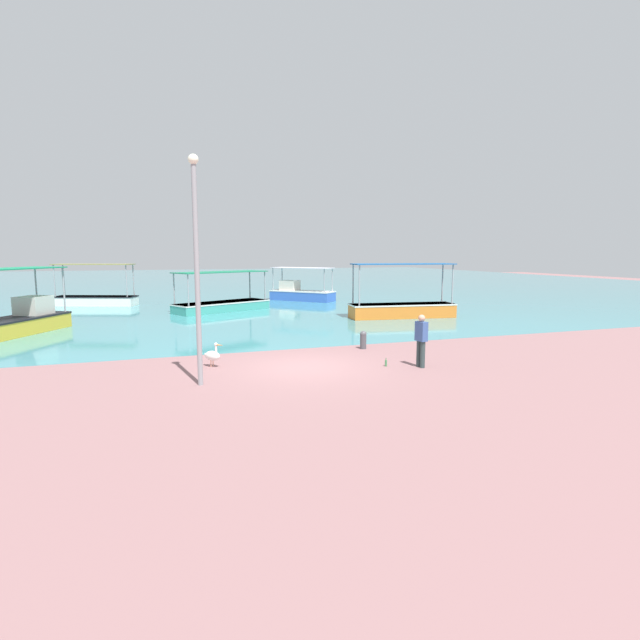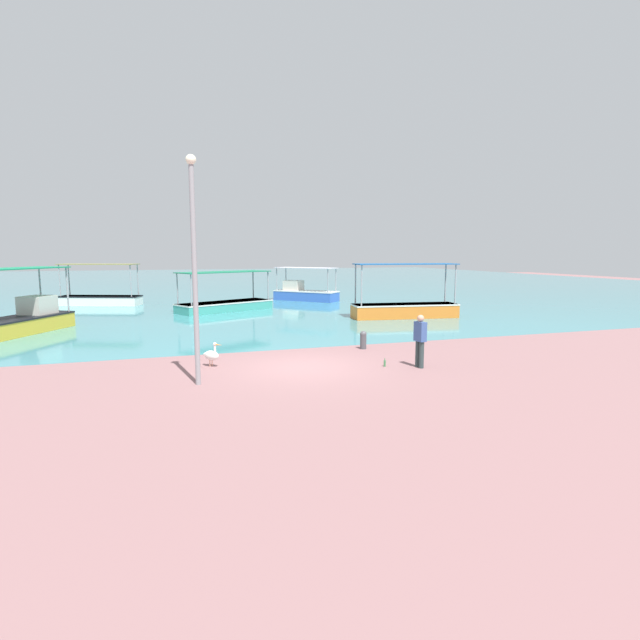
# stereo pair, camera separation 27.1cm
# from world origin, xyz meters

# --- Properties ---
(ground) EXTENTS (120.00, 120.00, 0.00)m
(ground) POSITION_xyz_m (0.00, 0.00, 0.00)
(ground) COLOR #865E60
(harbor_water) EXTENTS (110.00, 90.00, 0.00)m
(harbor_water) POSITION_xyz_m (0.00, 48.00, 0.00)
(harbor_water) COLOR teal
(harbor_water) RESTS_ON ground
(fishing_boat_far_left) EXTENTS (4.56, 4.67, 2.48)m
(fishing_boat_far_left) POSITION_xyz_m (6.23, 21.26, 0.61)
(fishing_boat_far_left) COLOR blue
(fishing_boat_far_left) RESTS_ON harbor_water
(fishing_boat_center) EXTENTS (5.61, 3.27, 2.84)m
(fishing_boat_center) POSITION_xyz_m (-8.12, 22.22, 0.54)
(fishing_boat_center) COLOR white
(fishing_boat_center) RESTS_ON harbor_water
(fishing_boat_far_right) EXTENTS (6.32, 4.39, 2.44)m
(fishing_boat_far_right) POSITION_xyz_m (-0.36, 16.33, 0.48)
(fishing_boat_far_right) COLOR teal
(fishing_boat_far_right) RESTS_ON harbor_water
(fishing_boat_outer) EXTENTS (6.06, 2.30, 3.01)m
(fishing_boat_outer) POSITION_xyz_m (8.78, 9.90, 0.58)
(fishing_boat_outer) COLOR orange
(fishing_boat_outer) RESTS_ON harbor_water
(fishing_boat_near_left) EXTENTS (4.03, 5.42, 2.94)m
(fishing_boat_near_left) POSITION_xyz_m (-10.20, 10.45, 0.65)
(fishing_boat_near_left) COLOR gold
(fishing_boat_near_left) RESTS_ON harbor_water
(pelican) EXTENTS (0.62, 0.67, 0.80)m
(pelican) POSITION_xyz_m (-2.74, 1.02, 0.38)
(pelican) COLOR #E0997A
(pelican) RESTS_ON ground
(lamp_post) EXTENTS (0.28, 0.28, 6.18)m
(lamp_post) POSITION_xyz_m (-3.32, -1.11, 3.45)
(lamp_post) COLOR gray
(lamp_post) RESTS_ON ground
(mooring_bollard) EXTENTS (0.25, 0.25, 0.69)m
(mooring_bollard) POSITION_xyz_m (3.04, 2.22, 0.37)
(mooring_bollard) COLOR #47474C
(mooring_bollard) RESTS_ON ground
(fisherman_standing) EXTENTS (0.28, 0.43, 1.69)m
(fisherman_standing) POSITION_xyz_m (3.54, -1.17, 0.91)
(fisherman_standing) COLOR #2D3C3D
(fisherman_standing) RESTS_ON ground
(glass_bottle) EXTENTS (0.07, 0.07, 0.27)m
(glass_bottle) POSITION_xyz_m (2.55, -0.71, 0.11)
(glass_bottle) COLOR #3F7F4C
(glass_bottle) RESTS_ON ground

